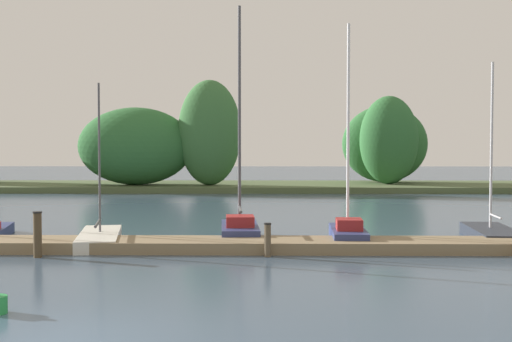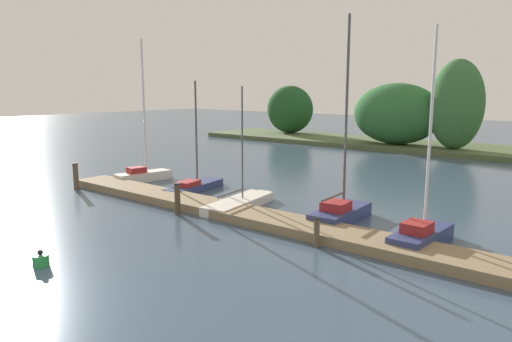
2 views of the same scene
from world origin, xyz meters
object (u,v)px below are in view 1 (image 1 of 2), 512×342
(mooring_piling_1, at_px, (38,234))
(sailboat_3, at_px, (240,228))
(sailboat_4, at_px, (348,232))
(sailboat_5, at_px, (491,232))
(mooring_piling_2, at_px, (268,240))
(sailboat_2, at_px, (100,237))

(mooring_piling_1, bearing_deg, sailboat_3, 31.37)
(sailboat_4, height_order, sailboat_5, sailboat_4)
(mooring_piling_1, distance_m, mooring_piling_2, 6.67)
(sailboat_2, distance_m, mooring_piling_2, 6.04)
(sailboat_5, xyz_separation_m, mooring_piling_2, (-7.68, -3.67, 0.24))
(sailboat_3, distance_m, mooring_piling_1, 6.71)
(sailboat_3, xyz_separation_m, mooring_piling_2, (0.94, -3.30, 0.06))
(sailboat_4, relative_size, mooring_piling_2, 7.24)
(sailboat_5, distance_m, mooring_piling_1, 14.86)
(sailboat_3, height_order, mooring_piling_1, sailboat_3)
(sailboat_2, relative_size, sailboat_5, 0.87)
(sailboat_5, distance_m, mooring_piling_2, 8.52)
(mooring_piling_2, bearing_deg, mooring_piling_1, -178.34)
(mooring_piling_1, height_order, mooring_piling_2, mooring_piling_1)
(sailboat_5, bearing_deg, sailboat_4, 107.77)
(sailboat_4, bearing_deg, sailboat_5, -73.89)
(sailboat_5, height_order, mooring_piling_1, sailboat_5)
(mooring_piling_1, bearing_deg, sailboat_2, 66.54)
(sailboat_4, xyz_separation_m, sailboat_5, (5.06, 1.26, -0.16))
(sailboat_2, bearing_deg, sailboat_5, -94.31)
(sailboat_2, height_order, mooring_piling_2, sailboat_2)
(mooring_piling_1, relative_size, mooring_piling_2, 1.35)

